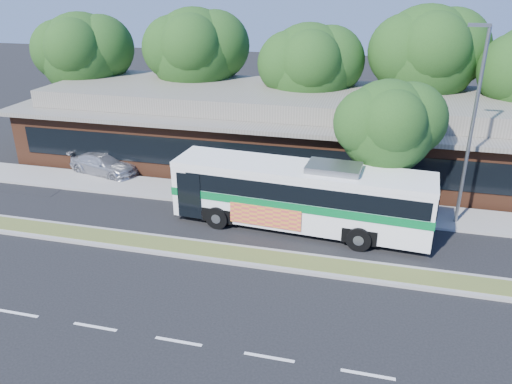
{
  "coord_description": "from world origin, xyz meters",
  "views": [
    {
      "loc": [
        5.54,
        -16.83,
        10.85
      ],
      "look_at": [
        0.6,
        2.9,
        2.0
      ],
      "focal_mm": 35.0,
      "sensor_mm": 36.0,
      "label": 1
    }
  ],
  "objects_px": {
    "lamp_post": "(472,124)",
    "sidewalk_tree": "(394,125)",
    "transit_bus": "(301,192)",
    "sedan": "(104,164)"
  },
  "relations": [
    {
      "from": "sedan",
      "to": "sidewalk_tree",
      "type": "distance_m",
      "value": 16.75
    },
    {
      "from": "transit_bus",
      "to": "sidewalk_tree",
      "type": "height_order",
      "value": "sidewalk_tree"
    },
    {
      "from": "lamp_post",
      "to": "sedan",
      "type": "distance_m",
      "value": 20.01
    },
    {
      "from": "transit_bus",
      "to": "sedan",
      "type": "relative_size",
      "value": 2.73
    },
    {
      "from": "transit_bus",
      "to": "sedan",
      "type": "bearing_deg",
      "value": 166.34
    },
    {
      "from": "sedan",
      "to": "lamp_post",
      "type": "bearing_deg",
      "value": -81.86
    },
    {
      "from": "lamp_post",
      "to": "sidewalk_tree",
      "type": "distance_m",
      "value": 3.28
    },
    {
      "from": "sedan",
      "to": "sidewalk_tree",
      "type": "xyz_separation_m",
      "value": [
        16.22,
        -1.5,
        3.9
      ]
    },
    {
      "from": "lamp_post",
      "to": "transit_bus",
      "type": "xyz_separation_m",
      "value": [
        -7.07,
        -2.21,
        -3.07
      ]
    },
    {
      "from": "lamp_post",
      "to": "transit_bus",
      "type": "relative_size",
      "value": 0.76
    }
  ]
}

